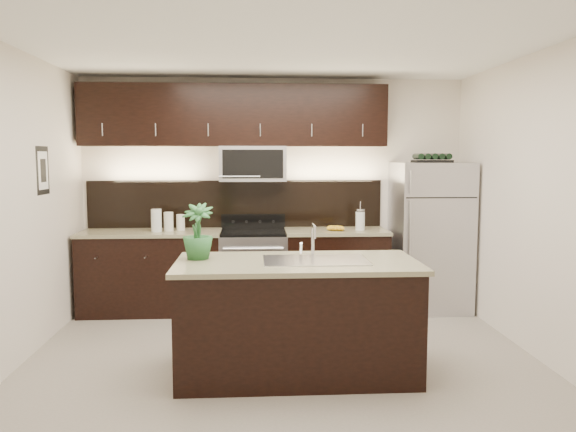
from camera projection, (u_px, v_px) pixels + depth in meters
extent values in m
plane|color=gray|center=(283.00, 362.00, 4.88)|extent=(4.50, 4.50, 0.00)
cube|color=silver|center=(274.00, 193.00, 6.72)|extent=(4.50, 0.02, 2.70)
cube|color=silver|center=(303.00, 244.00, 2.75)|extent=(4.50, 0.02, 2.70)
cube|color=silver|center=(9.00, 209.00, 4.60)|extent=(0.02, 4.00, 2.70)
cube|color=silver|center=(541.00, 206.00, 4.87)|extent=(0.02, 4.00, 2.70)
cube|color=white|center=(282.00, 44.00, 4.60)|extent=(4.50, 4.00, 0.02)
cube|color=black|center=(43.00, 170.00, 5.32)|extent=(0.01, 0.32, 0.46)
cube|color=white|center=(43.00, 170.00, 5.32)|extent=(0.00, 0.24, 0.36)
cube|color=black|center=(152.00, 273.00, 6.42)|extent=(1.57, 0.62, 0.90)
cube|color=black|center=(336.00, 271.00, 6.55)|extent=(1.16, 0.62, 0.90)
cube|color=#B2B2B7|center=(254.00, 272.00, 6.49)|extent=(0.76, 0.62, 0.90)
cube|color=black|center=(253.00, 232.00, 6.45)|extent=(0.76, 0.60, 0.03)
cube|color=#BFBA8F|center=(151.00, 233.00, 6.38)|extent=(1.59, 0.65, 0.04)
cube|color=#BFBA8F|center=(336.00, 231.00, 6.50)|extent=(1.18, 0.65, 0.04)
cube|color=black|center=(236.00, 204.00, 6.69)|extent=(3.49, 0.02, 0.56)
cube|color=#B2B2B7|center=(253.00, 164.00, 6.47)|extent=(0.76, 0.40, 0.40)
cube|color=black|center=(235.00, 116.00, 6.44)|extent=(3.49, 0.33, 0.70)
cube|color=black|center=(297.00, 320.00, 4.59)|extent=(1.90, 0.90, 0.90)
cube|color=#BFBA8F|center=(297.00, 263.00, 4.54)|extent=(1.96, 0.96, 0.04)
cube|color=silver|center=(315.00, 260.00, 4.55)|extent=(0.84, 0.50, 0.01)
cylinder|color=silver|center=(313.00, 242.00, 4.74)|extent=(0.03, 0.03, 0.24)
cylinder|color=silver|center=(314.00, 226.00, 4.66)|extent=(0.02, 0.14, 0.02)
cylinder|color=silver|center=(315.00, 233.00, 4.60)|extent=(0.02, 0.02, 0.10)
cube|color=#B2B2B7|center=(430.00, 237.00, 6.52)|extent=(0.83, 0.75, 1.71)
cube|color=black|center=(432.00, 161.00, 6.43)|extent=(0.42, 0.26, 0.03)
cylinder|color=black|center=(418.00, 157.00, 6.41)|extent=(0.07, 0.24, 0.07)
cylinder|color=black|center=(425.00, 157.00, 6.42)|extent=(0.07, 0.24, 0.07)
cylinder|color=black|center=(432.00, 157.00, 6.42)|extent=(0.07, 0.24, 0.07)
cylinder|color=black|center=(439.00, 157.00, 6.43)|extent=(0.07, 0.24, 0.07)
cylinder|color=black|center=(446.00, 157.00, 6.43)|extent=(0.07, 0.24, 0.07)
imported|color=#26602C|center=(198.00, 231.00, 4.61)|extent=(0.29, 0.29, 0.46)
cylinder|color=silver|center=(156.00, 220.00, 6.31)|extent=(0.12, 0.12, 0.26)
cylinder|color=silver|center=(169.00, 222.00, 6.38)|extent=(0.11, 0.11, 0.21)
cylinder|color=silver|center=(181.00, 222.00, 6.44)|extent=(0.10, 0.10, 0.18)
cylinder|color=silver|center=(360.00, 221.00, 6.46)|extent=(0.11, 0.11, 0.21)
cylinder|color=silver|center=(360.00, 211.00, 6.45)|extent=(0.11, 0.11, 0.02)
cylinder|color=silver|center=(360.00, 206.00, 6.44)|extent=(0.01, 0.01, 0.09)
ellipsoid|color=gold|center=(331.00, 228.00, 6.41)|extent=(0.24, 0.21, 0.06)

